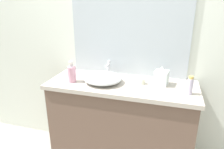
# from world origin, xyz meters

# --- Properties ---
(bathroom_wall_rear) EXTENTS (6.00, 0.06, 2.60)m
(bathroom_wall_rear) POSITION_xyz_m (0.00, 0.73, 1.30)
(bathroom_wall_rear) COLOR silver
(bathroom_wall_rear) RESTS_ON ground
(vanity_counter) EXTENTS (1.33, 0.52, 0.90)m
(vanity_counter) POSITION_xyz_m (0.09, 0.43, 0.45)
(vanity_counter) COLOR brown
(vanity_counter) RESTS_ON ground
(wall_mirror_panel) EXTENTS (1.12, 0.01, 1.17)m
(wall_mirror_panel) POSITION_xyz_m (0.09, 0.69, 1.48)
(wall_mirror_panel) COLOR #B2BCC6
(wall_mirror_panel) RESTS_ON vanity_counter
(sink_basin) EXTENTS (0.35, 0.32, 0.09)m
(sink_basin) POSITION_xyz_m (-0.07, 0.40, 0.94)
(sink_basin) COLOR silver
(sink_basin) RESTS_ON vanity_counter
(faucet) EXTENTS (0.03, 0.12, 0.15)m
(faucet) POSITION_xyz_m (-0.07, 0.58, 0.99)
(faucet) COLOR silver
(faucet) RESTS_ON vanity_counter
(soap_dispenser) EXTENTS (0.07, 0.07, 0.20)m
(soap_dispenser) POSITION_xyz_m (-0.34, 0.34, 0.98)
(soap_dispenser) COLOR #D191AA
(soap_dispenser) RESTS_ON vanity_counter
(lotion_bottle) EXTENTS (0.05, 0.05, 0.15)m
(lotion_bottle) POSITION_xyz_m (0.66, 0.35, 0.97)
(lotion_bottle) COLOR silver
(lotion_bottle) RESTS_ON vanity_counter
(tissue_box) EXTENTS (0.13, 0.13, 0.17)m
(tissue_box) POSITION_xyz_m (0.43, 0.50, 0.97)
(tissue_box) COLOR silver
(tissue_box) RESTS_ON vanity_counter
(candle_jar) EXTENTS (0.06, 0.06, 0.05)m
(candle_jar) POSITION_xyz_m (0.28, 0.47, 0.92)
(candle_jar) COLOR silver
(candle_jar) RESTS_ON vanity_counter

